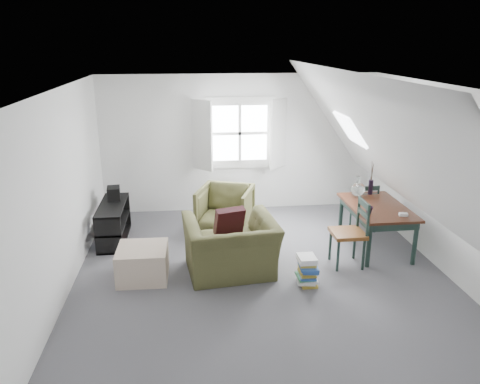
{
  "coord_description": "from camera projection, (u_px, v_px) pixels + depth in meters",
  "views": [
    {
      "loc": [
        -0.94,
        -5.6,
        3.04
      ],
      "look_at": [
        -0.23,
        0.6,
        1.02
      ],
      "focal_mm": 35.0,
      "sensor_mm": 36.0,
      "label": 1
    }
  ],
  "objects": [
    {
      "name": "floor",
      "position": [
        262.0,
        277.0,
        6.33
      ],
      "size": [
        5.5,
        5.5,
        0.0
      ],
      "primitive_type": "plane",
      "color": "#535257",
      "rests_on": "ground"
    },
    {
      "name": "ceiling",
      "position": [
        265.0,
        89.0,
        5.56
      ],
      "size": [
        5.5,
        5.5,
        0.0
      ],
      "primitive_type": "plane",
      "rotation": [
        3.14,
        0.0,
        0.0
      ],
      "color": "white",
      "rests_on": "wall_back"
    },
    {
      "name": "wall_back",
      "position": [
        239.0,
        144.0,
        8.55
      ],
      "size": [
        5.0,
        0.0,
        5.0
      ],
      "primitive_type": "plane",
      "rotation": [
        1.57,
        0.0,
        0.0
      ],
      "color": "white",
      "rests_on": "ground"
    },
    {
      "name": "wall_front",
      "position": [
        325.0,
        304.0,
        3.35
      ],
      "size": [
        5.0,
        0.0,
        5.0
      ],
      "primitive_type": "plane",
      "rotation": [
        -1.57,
        0.0,
        0.0
      ],
      "color": "white",
      "rests_on": "ground"
    },
    {
      "name": "wall_left",
      "position": [
        61.0,
        196.0,
        5.68
      ],
      "size": [
        0.0,
        5.5,
        5.5
      ],
      "primitive_type": "plane",
      "rotation": [
        1.57,
        0.0,
        1.57
      ],
      "color": "white",
      "rests_on": "ground"
    },
    {
      "name": "wall_right",
      "position": [
        449.0,
        182.0,
        6.21
      ],
      "size": [
        0.0,
        5.5,
        5.5
      ],
      "primitive_type": "plane",
      "rotation": [
        1.57,
        0.0,
        -1.57
      ],
      "color": "white",
      "rests_on": "ground"
    },
    {
      "name": "slope_left",
      "position": [
        137.0,
        151.0,
        5.62
      ],
      "size": [
        3.19,
        5.5,
        4.48
      ],
      "primitive_type": "plane",
      "rotation": [
        0.0,
        2.19,
        0.0
      ],
      "color": "white",
      "rests_on": "wall_left"
    },
    {
      "name": "slope_right",
      "position": [
        384.0,
        145.0,
        5.95
      ],
      "size": [
        3.19,
        5.5,
        4.48
      ],
      "primitive_type": "plane",
      "rotation": [
        0.0,
        -2.19,
        0.0
      ],
      "color": "white",
      "rests_on": "wall_right"
    },
    {
      "name": "dormer_window",
      "position": [
        240.0,
        134.0,
        8.41
      ],
      "size": [
        1.71,
        0.35,
        1.3
      ],
      "color": "white",
      "rests_on": "wall_back"
    },
    {
      "name": "skylight",
      "position": [
        350.0,
        129.0,
        7.19
      ],
      "size": [
        0.35,
        0.75,
        0.47
      ],
      "primitive_type": "cube",
      "rotation": [
        0.0,
        0.95,
        0.0
      ],
      "color": "white",
      "rests_on": "slope_right"
    },
    {
      "name": "armchair_near",
      "position": [
        231.0,
        273.0,
        6.44
      ],
      "size": [
        1.31,
        1.17,
        0.78
      ],
      "primitive_type": "imported",
      "rotation": [
        0.0,
        0.0,
        3.26
      ],
      "color": "#454523",
      "rests_on": "floor"
    },
    {
      "name": "armchair_far",
      "position": [
        225.0,
        232.0,
        7.83
      ],
      "size": [
        1.07,
        1.09,
        0.78
      ],
      "primitive_type": "imported",
      "rotation": [
        0.0,
        0.0,
        -0.35
      ],
      "color": "#454523",
      "rests_on": "floor"
    },
    {
      "name": "throw_pillow",
      "position": [
        229.0,
        221.0,
        6.36
      ],
      "size": [
        0.45,
        0.33,
        0.41
      ],
      "primitive_type": "cube",
      "rotation": [
        0.31,
        0.0,
        0.28
      ],
      "color": "black",
      "rests_on": "armchair_near"
    },
    {
      "name": "ottoman",
      "position": [
        143.0,
        263.0,
        6.24
      ],
      "size": [
        0.67,
        0.67,
        0.44
      ],
      "primitive_type": "cube",
      "rotation": [
        0.0,
        0.0,
        -0.02
      ],
      "color": "#C2AB95",
      "rests_on": "floor"
    },
    {
      "name": "dining_table",
      "position": [
        377.0,
        211.0,
        7.04
      ],
      "size": [
        0.82,
        1.37,
        0.68
      ],
      "rotation": [
        0.0,
        0.0,
        0.06
      ],
      "color": "#34180E",
      "rests_on": "floor"
    },
    {
      "name": "demijohn",
      "position": [
        358.0,
        189.0,
        7.38
      ],
      "size": [
        0.23,
        0.23,
        0.32
      ],
      "rotation": [
        0.0,
        0.0,
        -0.38
      ],
      "color": "silver",
      "rests_on": "dining_table"
    },
    {
      "name": "vase_twigs",
      "position": [
        371.0,
        186.0,
        7.51
      ],
      "size": [
        0.08,
        0.08,
        0.59
      ],
      "rotation": [
        0.0,
        0.0,
        -0.22
      ],
      "color": "black",
      "rests_on": "dining_table"
    },
    {
      "name": "cup",
      "position": [
        369.0,
        213.0,
        6.7
      ],
      "size": [
        0.14,
        0.14,
        0.1
      ],
      "primitive_type": "imported",
      "rotation": [
        0.0,
        0.0,
        -0.32
      ],
      "color": "black",
      "rests_on": "dining_table"
    },
    {
      "name": "paper_box",
      "position": [
        403.0,
        214.0,
        6.61
      ],
      "size": [
        0.13,
        0.1,
        0.04
      ],
      "primitive_type": "cube",
      "rotation": [
        0.0,
        0.0,
        -0.22
      ],
      "color": "white",
      "rests_on": "dining_table"
    },
    {
      "name": "dining_chair_far",
      "position": [
        365.0,
        206.0,
        7.77
      ],
      "size": [
        0.38,
        0.38,
        0.82
      ],
      "rotation": [
        0.0,
        0.0,
        3.01
      ],
      "color": "brown",
      "rests_on": "floor"
    },
    {
      "name": "dining_chair_near",
      "position": [
        350.0,
        232.0,
        6.53
      ],
      "size": [
        0.45,
        0.45,
        0.96
      ],
      "rotation": [
        0.0,
        0.0,
        -1.84
      ],
      "color": "brown",
      "rests_on": "floor"
    },
    {
      "name": "media_shelf",
      "position": [
        113.0,
        225.0,
        7.4
      ],
      "size": [
        0.39,
        1.17,
        0.6
      ],
      "rotation": [
        0.0,
        0.0,
        -0.05
      ],
      "color": "black",
      "rests_on": "floor"
    },
    {
      "name": "electronics_box",
      "position": [
        114.0,
        194.0,
        7.54
      ],
      "size": [
        0.23,
        0.3,
        0.22
      ],
      "primitive_type": "cube",
      "rotation": [
        0.0,
        0.0,
        0.12
      ],
      "color": "black",
      "rests_on": "media_shelf"
    },
    {
      "name": "magazine_stack",
      "position": [
        307.0,
        271.0,
        6.08
      ],
      "size": [
        0.29,
        0.35,
        0.39
      ],
      "rotation": [
        0.0,
        0.0,
        -0.23
      ],
      "color": "#B29933",
      "rests_on": "floor"
    }
  ]
}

